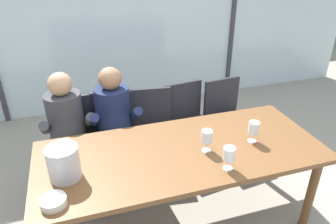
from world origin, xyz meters
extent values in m
plane|color=#9E9384|center=(0.00, 1.00, 0.00)|extent=(14.00, 14.00, 0.00)
cube|color=silver|center=(0.00, 2.44, 1.30)|extent=(7.38, 0.03, 2.60)
cube|color=#38383D|center=(1.66, 2.42, 1.30)|extent=(0.06, 0.06, 2.60)
cube|color=#386633|center=(0.00, 5.73, 0.93)|extent=(13.38, 2.40, 1.87)
cube|color=brown|center=(0.00, 0.00, 0.74)|extent=(2.18, 0.91, 0.04)
cylinder|color=brown|center=(0.99, -0.36, 0.36)|extent=(0.07, 0.07, 0.72)
cylinder|color=brown|center=(-0.99, 0.36, 0.36)|extent=(0.07, 0.07, 0.72)
cylinder|color=brown|center=(0.99, 0.36, 0.36)|extent=(0.07, 0.07, 0.72)
cube|color=#232328|center=(-0.80, 0.80, 0.43)|extent=(0.44, 0.44, 0.03)
cube|color=#232328|center=(-0.80, 1.00, 0.66)|extent=(0.42, 0.04, 0.42)
cylinder|color=#232328|center=(-0.99, 0.61, 0.21)|extent=(0.04, 0.04, 0.42)
cylinder|color=#232328|center=(-0.61, 0.61, 0.21)|extent=(0.04, 0.04, 0.42)
cylinder|color=#232328|center=(-0.99, 0.99, 0.21)|extent=(0.04, 0.04, 0.42)
cylinder|color=#232328|center=(-0.61, 0.99, 0.21)|extent=(0.04, 0.04, 0.42)
cube|color=#232328|center=(-0.43, 0.80, 0.43)|extent=(0.50, 0.50, 0.03)
cube|color=#232328|center=(-0.40, 1.00, 0.66)|extent=(0.42, 0.10, 0.42)
cylinder|color=#232328|center=(-0.64, 0.64, 0.21)|extent=(0.04, 0.04, 0.42)
cylinder|color=#232328|center=(-0.27, 0.59, 0.21)|extent=(0.04, 0.04, 0.42)
cylinder|color=#232328|center=(-0.59, 1.02, 0.21)|extent=(0.04, 0.04, 0.42)
cylinder|color=#232328|center=(-0.21, 0.96, 0.21)|extent=(0.04, 0.04, 0.42)
cube|color=#232328|center=(-0.03, 0.76, 0.43)|extent=(0.50, 0.50, 0.03)
cube|color=#232328|center=(0.00, 0.96, 0.66)|extent=(0.42, 0.09, 0.42)
cylinder|color=#232328|center=(-0.25, 0.60, 0.21)|extent=(0.04, 0.04, 0.42)
cylinder|color=#232328|center=(0.13, 0.55, 0.21)|extent=(0.04, 0.04, 0.42)
cylinder|color=#232328|center=(-0.19, 0.98, 0.21)|extent=(0.04, 0.04, 0.42)
cylinder|color=#232328|center=(0.18, 0.92, 0.21)|extent=(0.04, 0.04, 0.42)
cube|color=#232328|center=(0.40, 0.80, 0.43)|extent=(0.49, 0.49, 0.03)
cube|color=#232328|center=(0.38, 1.00, 0.66)|extent=(0.42, 0.09, 0.42)
cylinder|color=#232328|center=(0.24, 0.59, 0.21)|extent=(0.04, 0.04, 0.42)
cylinder|color=#232328|center=(0.61, 0.64, 0.21)|extent=(0.04, 0.04, 0.42)
cylinder|color=#232328|center=(0.19, 0.97, 0.21)|extent=(0.04, 0.04, 0.42)
cylinder|color=#232328|center=(0.57, 1.02, 0.21)|extent=(0.04, 0.04, 0.42)
cube|color=#232328|center=(0.84, 0.77, 0.43)|extent=(0.49, 0.49, 0.03)
cube|color=#232328|center=(0.81, 0.97, 0.66)|extent=(0.42, 0.08, 0.42)
cylinder|color=#232328|center=(0.67, 0.56, 0.21)|extent=(0.04, 0.04, 0.42)
cylinder|color=#232328|center=(1.04, 0.60, 0.21)|extent=(0.04, 0.04, 0.42)
cylinder|color=#232328|center=(0.63, 0.94, 0.21)|extent=(0.04, 0.04, 0.42)
cylinder|color=#232328|center=(1.00, 0.98, 0.21)|extent=(0.04, 0.04, 0.42)
cylinder|color=#38383D|center=(-0.83, 0.81, 0.73)|extent=(0.35, 0.35, 0.52)
sphere|color=tan|center=(-0.83, 0.81, 1.08)|extent=(0.21, 0.21, 0.21)
cube|color=#47423D|center=(-0.90, 0.60, 0.47)|extent=(0.17, 0.41, 0.13)
cube|color=#47423D|center=(-0.72, 0.62, 0.47)|extent=(0.17, 0.41, 0.13)
cylinder|color=#47423D|center=(-0.88, 0.40, 0.22)|extent=(0.10, 0.10, 0.45)
cylinder|color=#47423D|center=(-0.70, 0.42, 0.22)|extent=(0.10, 0.10, 0.45)
cylinder|color=#38383D|center=(-1.01, 0.67, 0.75)|extent=(0.11, 0.33, 0.26)
cylinder|color=#38383D|center=(-0.63, 0.70, 0.75)|extent=(0.11, 0.33, 0.26)
cylinder|color=#192347|center=(-0.40, 0.81, 0.73)|extent=(0.32, 0.32, 0.52)
sphere|color=#936B4C|center=(-0.40, 0.81, 1.08)|extent=(0.21, 0.21, 0.21)
cube|color=#47423D|center=(-0.49, 0.61, 0.47)|extent=(0.13, 0.40, 0.13)
cube|color=#47423D|center=(-0.31, 0.61, 0.47)|extent=(0.13, 0.40, 0.13)
cylinder|color=#47423D|center=(-0.49, 0.41, 0.22)|extent=(0.10, 0.10, 0.45)
cylinder|color=#47423D|center=(-0.31, 0.41, 0.22)|extent=(0.10, 0.10, 0.45)
cylinder|color=#192347|center=(-0.59, 0.68, 0.75)|extent=(0.08, 0.33, 0.26)
cylinder|color=#192347|center=(-0.21, 0.69, 0.75)|extent=(0.08, 0.33, 0.26)
cylinder|color=#B7B7BC|center=(-0.85, -0.06, 0.87)|extent=(0.21, 0.21, 0.23)
torus|color=silver|center=(-0.85, -0.06, 0.99)|extent=(0.22, 0.22, 0.01)
cylinder|color=silver|center=(-0.93, -0.31, 0.78)|extent=(0.16, 0.16, 0.05)
cylinder|color=silver|center=(0.17, -0.06, 0.76)|extent=(0.07, 0.07, 0.00)
cylinder|color=silver|center=(0.17, -0.06, 0.80)|extent=(0.01, 0.01, 0.07)
cylinder|color=silver|center=(0.17, -0.06, 0.88)|extent=(0.08, 0.08, 0.09)
cylinder|color=silver|center=(0.23, -0.31, 0.76)|extent=(0.07, 0.07, 0.00)
cylinder|color=silver|center=(0.23, -0.31, 0.80)|extent=(0.01, 0.01, 0.07)
cylinder|color=silver|center=(0.23, -0.31, 0.88)|extent=(0.08, 0.08, 0.09)
cylinder|color=maroon|center=(0.23, -0.31, 0.86)|extent=(0.07, 0.07, 0.04)
cylinder|color=silver|center=(0.57, -0.05, 0.76)|extent=(0.07, 0.07, 0.00)
cylinder|color=silver|center=(0.57, -0.05, 0.80)|extent=(0.01, 0.01, 0.07)
cylinder|color=silver|center=(0.57, -0.05, 0.88)|extent=(0.08, 0.08, 0.09)
camera|label=1|loc=(-0.69, -1.86, 2.14)|focal=33.69mm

